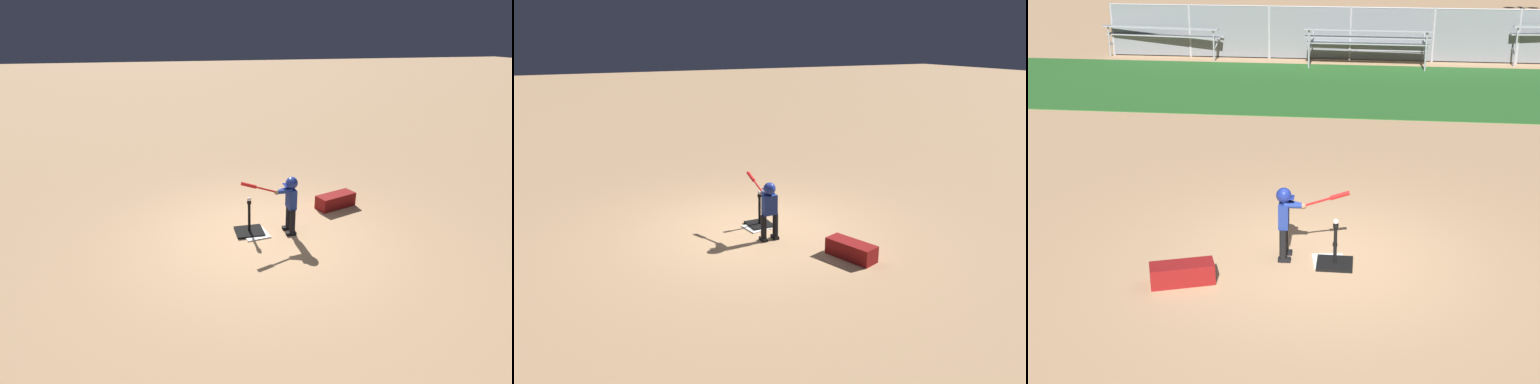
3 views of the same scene
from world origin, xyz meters
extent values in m
plane|color=tan|center=(0.00, 0.00, 0.00)|extent=(90.00, 90.00, 0.00)
cube|color=white|center=(0.09, -0.11, 0.01)|extent=(0.50, 0.50, 0.02)
cube|color=black|center=(0.18, -0.21, 0.02)|extent=(0.50, 0.45, 0.04)
cylinder|color=black|center=(0.18, -0.21, 0.31)|extent=(0.05, 0.05, 0.53)
cylinder|color=black|center=(0.18, -0.21, 0.60)|extent=(0.08, 0.08, 0.05)
cylinder|color=black|center=(-0.55, 0.05, 0.24)|extent=(0.10, 0.10, 0.48)
cube|color=black|center=(-0.53, 0.05, 0.03)|extent=(0.18, 0.09, 0.06)
cylinder|color=black|center=(-0.55, -0.18, 0.24)|extent=(0.10, 0.10, 0.48)
cube|color=black|center=(-0.53, -0.18, 0.03)|extent=(0.18, 0.09, 0.06)
cube|color=navy|center=(-0.55, -0.07, 0.66)|extent=(0.14, 0.25, 0.36)
sphere|color=#936B4C|center=(-0.55, -0.07, 0.94)|extent=(0.18, 0.18, 0.18)
sphere|color=navy|center=(-0.55, -0.07, 0.96)|extent=(0.22, 0.22, 0.22)
cube|color=navy|center=(-0.46, -0.07, 0.93)|extent=(0.11, 0.16, 0.01)
cylinder|color=navy|center=(-0.42, -0.02, 0.82)|extent=(0.30, 0.15, 0.10)
cylinder|color=navy|center=(-0.42, -0.11, 0.82)|extent=(0.30, 0.16, 0.10)
sphere|color=#936B4C|center=(-0.28, -0.06, 0.81)|extent=(0.09, 0.09, 0.09)
cylinder|color=red|center=(0.02, -0.06, 0.91)|extent=(0.62, 0.04, 0.24)
cylinder|color=red|center=(0.21, -0.05, 0.98)|extent=(0.28, 0.07, 0.15)
cylinder|color=black|center=(-0.30, -0.06, 0.80)|extent=(0.03, 0.05, 0.05)
sphere|color=white|center=(0.18, -0.21, 0.66)|extent=(0.07, 0.07, 0.07)
cube|color=maroon|center=(-1.80, -0.94, 0.14)|extent=(0.90, 0.57, 0.28)
camera|label=1|loc=(1.47, 6.10, 3.40)|focal=28.00mm
camera|label=2|loc=(-7.94, 3.50, 3.45)|focal=35.00mm
camera|label=3|loc=(0.46, -9.07, 4.58)|focal=50.00mm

